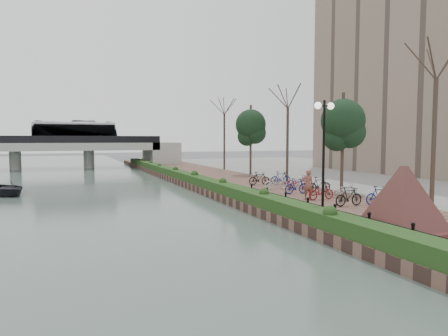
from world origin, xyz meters
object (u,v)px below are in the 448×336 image
granite_monument (403,199)px  motorcycle (398,218)px  pedestrian (308,185)px  lamppost (324,133)px  boat (3,189)px

granite_monument → motorcycle: 0.89m
granite_monument → pedestrian: granite_monument is taller
lamppost → boat: size_ratio=1.16×
motorcycle → pedestrian: 7.94m
boat → granite_monument: bearing=-85.4°
pedestrian → boat: 21.07m
motorcycle → pedestrian: (1.15, 7.85, 0.39)m
lamppost → pedestrian: lamppost is taller
granite_monument → boat: 25.91m
lamppost → motorcycle: lamppost is taller
motorcycle → boat: (-15.97, 20.11, -0.47)m
pedestrian → boat: (-17.11, 12.26, -0.86)m
lamppost → motorcycle: 5.06m
lamppost → boat: lamppost is taller
lamppost → motorcycle: bearing=-78.9°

